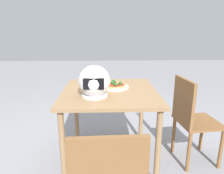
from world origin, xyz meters
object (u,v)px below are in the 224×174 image
at_px(motorcycle_helmet, 94,82).
at_px(chair_side, 191,117).
at_px(pizza, 114,85).
at_px(dining_table, 110,100).

distance_m(motorcycle_helmet, chair_side, 1.05).
relative_size(pizza, chair_side, 0.27).
bearing_deg(pizza, chair_side, 169.42).
height_order(dining_table, motorcycle_helmet, motorcycle_helmet).
bearing_deg(motorcycle_helmet, chair_side, -171.83).
relative_size(pizza, motorcycle_helmet, 0.87).
bearing_deg(pizza, dining_table, 65.16).
distance_m(pizza, motorcycle_helmet, 0.35).
bearing_deg(motorcycle_helmet, pizza, -123.89).
bearing_deg(chair_side, motorcycle_helmet, 8.17).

